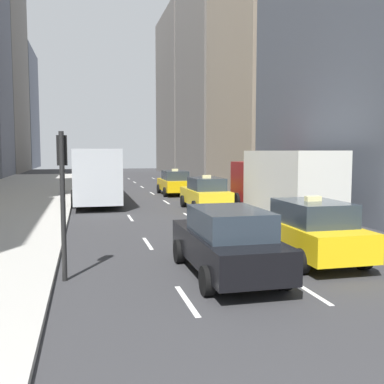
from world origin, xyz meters
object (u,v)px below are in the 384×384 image
Objects in this scene: taxi_third at (309,230)px; traffic_light_pole at (63,181)px; taxi_second at (174,183)px; taxi_lead at (205,193)px; city_bus at (95,173)px; sedan_black_near at (227,241)px; box_truck at (281,181)px.

traffic_light_pole is (-6.75, -0.44, 1.53)m from taxi_third.
taxi_second is at bearing 71.61° from traffic_light_pole.
taxi_lead is 1.00× the size of taxi_second.
taxi_lead is 8.50m from taxi_second.
city_bus reaches higher than taxi_lead.
traffic_light_pole reaches higher than taxi_lead.
box_truck is (5.60, 9.00, 0.83)m from sedan_black_near.
city_bus is at bearing 132.75° from box_truck.
sedan_black_near is (-2.80, -20.88, -0.00)m from taxi_second.
box_truck reaches higher than taxi_third.
taxi_lead is at bearing 77.25° from sedan_black_near.
box_truck is 2.33× the size of traffic_light_pole.
taxi_lead is 0.38× the size of city_bus.
taxi_lead reaches higher than sedan_black_near.
city_bus reaches higher than sedan_black_near.
taxi_third is 0.38× the size of city_bus.
traffic_light_pole reaches higher than taxi_third.
taxi_lead is at bearing 60.23° from traffic_light_pole.
taxi_lead is 0.52× the size of box_truck.
box_truck reaches higher than taxi_second.
taxi_third is at bearing -109.33° from box_truck.
taxi_third is (0.00, -11.36, 0.00)m from taxi_lead.
box_truck is (8.41, -9.10, -0.08)m from city_bus.
box_truck is at bearing 41.40° from traffic_light_pole.
traffic_light_pole reaches higher than taxi_second.
taxi_second is at bearing 90.00° from taxi_third.
taxi_third reaches higher than sedan_black_near.
city_bus is 1.38× the size of box_truck.
taxi_lead is at bearing -90.00° from taxi_second.
sedan_black_near is 0.41× the size of city_bus.
traffic_light_pole is (-6.75, -11.80, 1.53)m from taxi_lead.
taxi_third is at bearing 19.91° from sedan_black_near.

